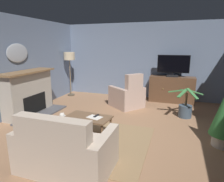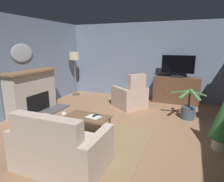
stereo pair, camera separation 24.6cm
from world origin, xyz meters
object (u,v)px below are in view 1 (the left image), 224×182
(television, at_px, (173,65))
(sofa_floral, at_px, (65,150))
(armchair_facing_sofa, at_px, (128,96))
(potted_plant_tall_palm_by_window, at_px, (185,109))
(tv_remote, at_px, (96,116))
(floor_lamp, at_px, (69,59))
(wall_mirror_oval, at_px, (18,53))
(tv_cabinet, at_px, (172,90))
(folded_newspaper, at_px, (95,117))
(coffee_table, at_px, (88,119))
(cat, at_px, (65,118))
(fireplace, at_px, (29,94))

(television, bearing_deg, sofa_floral, -107.54)
(armchair_facing_sofa, xyz_separation_m, potted_plant_tall_palm_by_window, (1.72, -0.39, -0.11))
(tv_remote, relative_size, potted_plant_tall_palm_by_window, 0.19)
(armchair_facing_sofa, xyz_separation_m, floor_lamp, (-2.46, 0.71, 1.08))
(wall_mirror_oval, height_order, floor_lamp, wall_mirror_oval)
(television, xyz_separation_m, potted_plant_tall_palm_by_window, (0.43, -1.38, -1.05))
(tv_cabinet, xyz_separation_m, television, (0.00, -0.05, 0.85))
(folded_newspaper, bearing_deg, coffee_table, -164.34)
(television, xyz_separation_m, tv_remote, (-1.43, -3.17, -0.83))
(coffee_table, bearing_deg, armchair_facing_sofa, 82.64)
(coffee_table, bearing_deg, floor_lamp, 126.29)
(tv_cabinet, bearing_deg, armchair_facing_sofa, -141.02)
(wall_mirror_oval, xyz_separation_m, sofa_floral, (2.60, -1.93, -1.38))
(wall_mirror_oval, bearing_deg, cat, -8.24)
(wall_mirror_oval, distance_m, armchair_facing_sofa, 3.41)
(tv_cabinet, relative_size, cat, 2.69)
(armchair_facing_sofa, bearing_deg, floor_lamp, 164.02)
(folded_newspaper, bearing_deg, potted_plant_tall_palm_by_window, 59.06)
(fireplace, xyz_separation_m, cat, (1.26, -0.22, -0.50))
(fireplace, bearing_deg, folded_newspaper, -17.09)
(wall_mirror_oval, xyz_separation_m, television, (4.01, 2.53, -0.44))
(cat, distance_m, floor_lamp, 3.06)
(fireplace, height_order, folded_newspaper, fireplace)
(folded_newspaper, distance_m, potted_plant_tall_palm_by_window, 2.64)
(wall_mirror_oval, bearing_deg, coffee_table, -16.50)
(folded_newspaper, bearing_deg, tv_remote, 94.84)
(fireplace, distance_m, tv_remote, 2.43)
(wall_mirror_oval, distance_m, cat, 2.22)
(wall_mirror_oval, distance_m, tv_cabinet, 4.94)
(tv_remote, height_order, sofa_floral, sofa_floral)
(tv_remote, relative_size, folded_newspaper, 0.57)
(fireplace, distance_m, television, 4.58)
(coffee_table, relative_size, sofa_floral, 0.69)
(sofa_floral, xyz_separation_m, armchair_facing_sofa, (0.12, 3.46, 0.01))
(armchair_facing_sofa, relative_size, floor_lamp, 0.73)
(tv_remote, bearing_deg, floor_lamp, -130.25)
(folded_newspaper, height_order, armchair_facing_sofa, armchair_facing_sofa)
(armchair_facing_sofa, bearing_deg, wall_mirror_oval, -150.52)
(television, distance_m, floor_lamp, 3.77)
(television, bearing_deg, potted_plant_tall_palm_by_window, -72.71)
(wall_mirror_oval, height_order, tv_remote, wall_mirror_oval)
(tv_cabinet, bearing_deg, television, -90.00)
(television, height_order, coffee_table, television)
(sofa_floral, bearing_deg, wall_mirror_oval, 143.44)
(tv_cabinet, height_order, sofa_floral, sofa_floral)
(television, bearing_deg, armchair_facing_sofa, -142.47)
(tv_cabinet, relative_size, armchair_facing_sofa, 1.23)
(television, relative_size, tv_remote, 6.09)
(wall_mirror_oval, relative_size, tv_cabinet, 0.51)
(folded_newspaper, relative_size, floor_lamp, 0.18)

